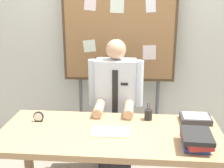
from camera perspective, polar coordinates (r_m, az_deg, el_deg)
back_wall at (r=3.57m, az=1.57°, el=8.91°), size 6.40×0.08×2.70m
desk at (r=2.51m, az=-0.39°, el=-10.83°), size 1.83×0.82×0.76m
person at (r=3.09m, az=0.71°, el=-5.56°), size 0.55×0.56×1.42m
bulletin_board at (r=3.35m, az=1.37°, el=10.54°), size 1.27×0.09×2.11m
book_stack at (r=2.30m, az=15.84°, el=-10.20°), size 0.23×0.29×0.11m
open_notebook at (r=2.45m, az=-0.27°, el=-9.18°), size 0.31×0.19×0.01m
desk_clock at (r=2.72m, az=-13.90°, el=-6.18°), size 0.09×0.04×0.09m
pen_holder at (r=2.70m, az=6.98°, el=-5.83°), size 0.07×0.07×0.16m
paper_tray at (r=2.75m, az=15.71°, el=-6.39°), size 0.26×0.20×0.06m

